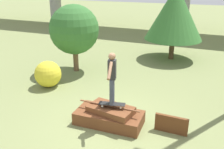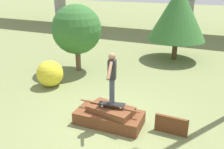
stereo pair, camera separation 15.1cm
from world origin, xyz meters
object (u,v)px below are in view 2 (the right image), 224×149
at_px(bush_yellow_flowering, 50,74).
at_px(tree_behind_right, 178,13).
at_px(skater, 112,75).
at_px(skateboard, 112,104).
at_px(tree_mid_back, 77,29).

bearing_deg(bush_yellow_flowering, tree_behind_right, 55.39).
distance_m(skater, tree_behind_right, 7.56).
height_order(skateboard, tree_mid_back, tree_mid_back).
bearing_deg(tree_behind_right, skateboard, -93.57).
relative_size(skater, tree_behind_right, 0.40).
distance_m(tree_behind_right, tree_mid_back, 5.42).
relative_size(skateboard, tree_mid_back, 0.26).
bearing_deg(skateboard, skater, -161.57).
xyz_separation_m(skater, bush_yellow_flowering, (-3.54, 1.69, -1.08)).
xyz_separation_m(skateboard, tree_behind_right, (0.47, 7.49, 1.81)).
bearing_deg(tree_behind_right, skater, -93.57).
bearing_deg(tree_mid_back, bush_yellow_flowering, -92.66).
height_order(tree_mid_back, bush_yellow_flowering, tree_mid_back).
relative_size(skater, tree_mid_back, 0.50).
bearing_deg(bush_yellow_flowering, skateboard, -25.59).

